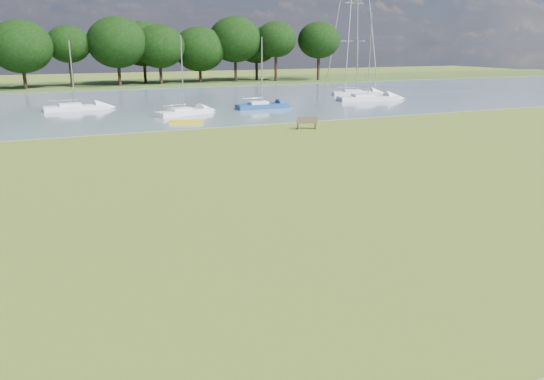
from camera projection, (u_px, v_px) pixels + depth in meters
name	position (u px, v px, depth m)	size (l,w,h in m)	color
ground	(242.00, 216.00, 20.93)	(220.00, 220.00, 0.00)	olive
river	(107.00, 106.00, 57.96)	(220.00, 40.00, 0.10)	slate
far_bank	(83.00, 86.00, 84.41)	(220.00, 20.00, 0.40)	#4C6626
riverbank_bench	(307.00, 123.00, 41.94)	(1.69, 0.97, 1.00)	brown
kayak	(186.00, 122.00, 44.55)	(2.83, 0.66, 0.28)	yellow
sailboat_0	(74.00, 106.00, 53.36)	(6.01, 1.82, 6.79)	white
sailboat_3	(367.00, 96.00, 62.46)	(7.38, 3.24, 9.89)	white
sailboat_5	(183.00, 110.00, 50.02)	(5.92, 3.59, 7.27)	white
sailboat_6	(262.00, 104.00, 54.65)	(5.51, 1.67, 7.15)	navy
sailboat_7	(356.00, 92.00, 69.25)	(6.40, 3.53, 7.27)	white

